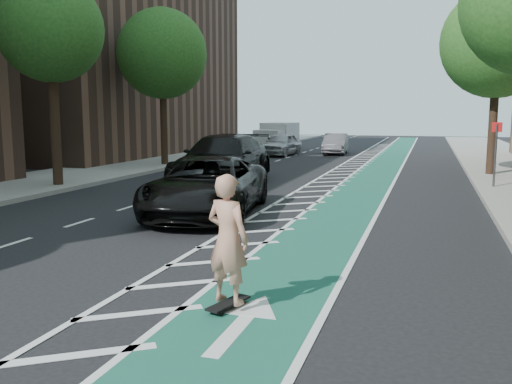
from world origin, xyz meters
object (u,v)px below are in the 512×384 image
at_px(skateboarder, 228,239).
at_px(barrel_a, 190,176).
at_px(suv_near, 207,186).
at_px(suv_far, 223,160).

bearing_deg(skateboarder, barrel_a, -46.31).
bearing_deg(suv_near, skateboarder, -72.74).
distance_m(suv_near, suv_far, 6.34).
relative_size(skateboarder, suv_far, 0.28).
xyz_separation_m(suv_near, barrel_a, (-2.57, 4.48, -0.32)).
relative_size(suv_far, barrel_a, 6.62).
bearing_deg(suv_near, barrel_a, 112.04).
relative_size(skateboarder, barrel_a, 1.84).
bearing_deg(suv_far, suv_near, -76.03).
relative_size(skateboarder, suv_near, 0.33).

